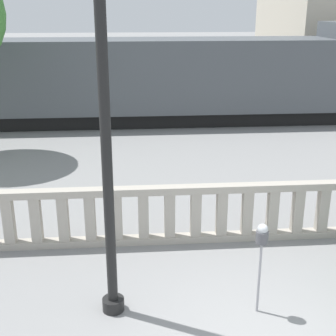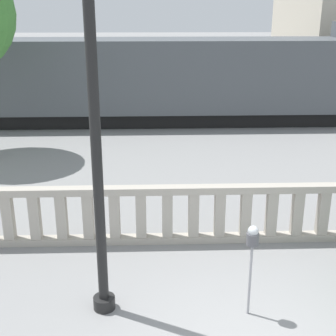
{
  "view_description": "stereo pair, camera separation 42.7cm",
  "coord_description": "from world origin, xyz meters",
  "views": [
    {
      "loc": [
        -1.74,
        -5.13,
        4.48
      ],
      "look_at": [
        -0.98,
        4.19,
        1.22
      ],
      "focal_mm": 50.0,
      "sensor_mm": 36.0,
      "label": 1
    },
    {
      "loc": [
        -1.32,
        -5.15,
        4.48
      ],
      "look_at": [
        -0.98,
        4.19,
        1.22
      ],
      "focal_mm": 50.0,
      "sensor_mm": 36.0,
      "label": 2
    }
  ],
  "objects": [
    {
      "name": "train_near",
      "position": [
        -1.25,
        13.33,
        1.73
      ],
      "size": [
        21.08,
        2.62,
        3.87
      ],
      "color": "black",
      "rests_on": "ground"
    },
    {
      "name": "lamppost",
      "position": [
        -2.09,
        1.06,
        3.36
      ],
      "size": [
        0.34,
        0.34,
        6.76
      ],
      "color": "black",
      "rests_on": "ground"
    },
    {
      "name": "parking_meter",
      "position": [
        0.13,
        0.85,
        1.21
      ],
      "size": [
        0.19,
        0.19,
        1.49
      ],
      "color": "#99999E",
      "rests_on": "ground"
    },
    {
      "name": "balustrade",
      "position": [
        -0.0,
        3.19,
        0.59
      ],
      "size": [
        17.18,
        0.24,
        1.19
      ],
      "color": "#ADA599",
      "rests_on": "ground"
    }
  ]
}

